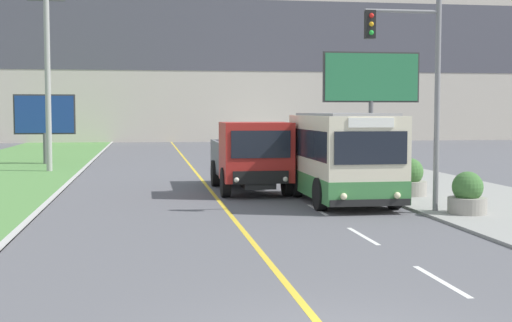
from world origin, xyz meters
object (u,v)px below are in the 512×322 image
(billboard_small, at_px, (45,116))
(planter_round_second, at_px, (409,179))
(city_bus, at_px, (343,158))
(billboard_large, at_px, (371,81))
(dump_truck, at_px, (252,158))
(traffic_light_mast, at_px, (417,78))
(utility_pole_far, at_px, (48,74))
(planter_round_near, at_px, (467,195))
(planter_round_third, at_px, (370,170))
(car_distant, at_px, (262,151))

(billboard_small, xyz_separation_m, planter_round_second, (14.66, -17.87, -2.06))
(city_bus, distance_m, billboard_large, 13.93)
(dump_truck, xyz_separation_m, traffic_light_mast, (3.96, -5.88, 2.67))
(traffic_light_mast, height_order, planter_round_second, traffic_light_mast)
(dump_truck, xyz_separation_m, utility_pole_far, (-8.58, 10.72, 3.53))
(traffic_light_mast, distance_m, planter_round_second, 5.17)
(billboard_small, xyz_separation_m, planter_round_near, (14.68, -22.33, -2.10))
(billboard_small, height_order, planter_round_third, billboard_small)
(planter_round_second, bearing_deg, planter_round_near, -89.64)
(billboard_large, distance_m, planter_round_third, 8.41)
(billboard_small, xyz_separation_m, planter_round_third, (14.69, -13.40, -2.09))
(dump_truck, xyz_separation_m, billboard_small, (-9.44, 15.74, 1.40))
(city_bus, distance_m, utility_pole_far, 18.13)
(city_bus, bearing_deg, billboard_small, 122.28)
(dump_truck, relative_size, billboard_large, 1.07)
(planter_round_third, bearing_deg, planter_round_second, -90.46)
(billboard_large, bearing_deg, billboard_small, 159.60)
(city_bus, relative_size, billboard_large, 0.97)
(billboard_large, relative_size, planter_round_third, 4.91)
(utility_pole_far, bearing_deg, city_bus, -51.42)
(billboard_large, xyz_separation_m, planter_round_second, (-2.32, -11.55, -3.87))
(billboard_large, bearing_deg, planter_round_near, -98.16)
(billboard_small, distance_m, planter_round_near, 26.81)
(dump_truck, distance_m, planter_round_third, 5.79)
(dump_truck, bearing_deg, planter_round_third, 24.02)
(utility_pole_far, relative_size, planter_round_third, 7.83)
(dump_truck, height_order, car_distant, dump_truck)
(planter_round_near, bearing_deg, utility_pole_far, 128.61)
(city_bus, height_order, planter_round_near, city_bus)
(dump_truck, bearing_deg, billboard_small, 120.96)
(planter_round_third, bearing_deg, planter_round_near, -90.05)
(city_bus, bearing_deg, car_distant, 89.24)
(billboard_small, height_order, planter_round_second, billboard_small)
(billboard_small, height_order, planter_round_near, billboard_small)
(car_distant, height_order, billboard_small, billboard_small)
(car_distant, relative_size, billboard_large, 0.72)
(car_distant, xyz_separation_m, planter_round_second, (2.44, -17.00, -0.04))
(car_distant, bearing_deg, billboard_large, -48.81)
(planter_round_near, distance_m, planter_round_third, 8.93)
(billboard_small, relative_size, planter_round_third, 3.23)
(utility_pole_far, xyz_separation_m, planter_round_second, (13.79, -12.84, -4.19))
(planter_round_near, bearing_deg, traffic_light_mast, 150.96)
(billboard_large, height_order, planter_round_near, billboard_large)
(billboard_large, bearing_deg, planter_round_second, -101.38)
(billboard_large, height_order, planter_round_third, billboard_large)
(traffic_light_mast, relative_size, planter_round_second, 4.82)
(billboard_large, xyz_separation_m, planter_round_near, (-2.30, -16.02, -3.91))
(city_bus, bearing_deg, planter_round_third, 63.89)
(car_distant, bearing_deg, utility_pole_far, -159.89)
(city_bus, xyz_separation_m, planter_round_third, (2.72, 5.55, -0.88))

